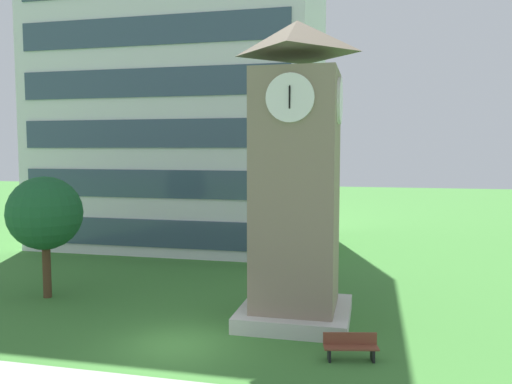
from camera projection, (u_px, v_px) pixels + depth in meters
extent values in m
plane|color=#3D7A33|center=(176.00, 346.00, 18.10)|extent=(160.00, 160.00, 0.00)
cube|color=silver|center=(187.00, 51.00, 38.07)|extent=(19.54, 13.25, 28.80)
cube|color=#384C60|center=(152.00, 233.00, 32.66)|extent=(17.98, 0.10, 1.80)
cube|color=#384C60|center=(152.00, 184.00, 32.39)|extent=(17.98, 0.10, 1.80)
cube|color=#384C60|center=(151.00, 134.00, 32.12)|extent=(17.98, 0.10, 1.80)
cube|color=#384C60|center=(150.00, 82.00, 31.85)|extent=(17.98, 0.10, 1.80)
cube|color=#384C60|center=(149.00, 30.00, 31.58)|extent=(17.98, 0.10, 1.80)
cube|color=gray|center=(296.00, 198.00, 20.36)|extent=(3.26, 3.26, 10.09)
cube|color=beige|center=(295.00, 313.00, 20.76)|extent=(4.40, 4.40, 0.60)
pyramid|color=#6A5D4D|center=(297.00, 37.00, 19.83)|extent=(3.59, 3.59, 1.29)
cylinder|color=white|center=(290.00, 98.00, 18.40)|extent=(1.79, 0.12, 1.79)
cylinder|color=white|center=(340.00, 101.00, 19.67)|extent=(0.12, 1.79, 1.79)
cube|color=black|center=(290.00, 93.00, 18.32)|extent=(0.06, 0.09, 0.54)
cube|color=black|center=(290.00, 97.00, 18.32)|extent=(0.06, 0.06, 0.81)
cube|color=brown|center=(351.00, 347.00, 16.78)|extent=(1.86, 0.84, 0.06)
cube|color=brown|center=(350.00, 338.00, 16.98)|extent=(1.77, 0.42, 0.40)
cube|color=black|center=(329.00, 354.00, 16.81)|extent=(0.17, 0.44, 0.45)
cube|color=black|center=(373.00, 354.00, 16.79)|extent=(0.17, 0.44, 0.45)
cylinder|color=#513823|center=(47.00, 268.00, 23.92)|extent=(0.38, 0.38, 2.83)
sphere|color=#1C572D|center=(45.00, 213.00, 23.70)|extent=(3.44, 3.44, 3.44)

